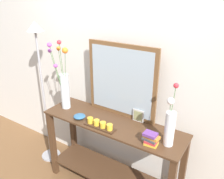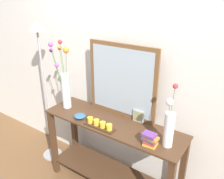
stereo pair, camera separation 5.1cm
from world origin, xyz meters
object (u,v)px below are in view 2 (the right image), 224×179
at_px(picture_frame_small, 138,116).
at_px(decorative_bowl, 80,116).
at_px(vase_right, 169,126).
at_px(candle_tray, 99,124).
at_px(console_table, 112,150).
at_px(book_stack, 150,139).
at_px(tall_vase_left, 65,85).
at_px(mirror_leaning, 122,81).
at_px(floor_lamp, 42,72).

relative_size(picture_frame_small, decorative_bowl, 1.03).
bearing_deg(vase_right, picture_frame_small, 152.39).
bearing_deg(candle_tray, console_table, 70.64).
xyz_separation_m(console_table, picture_frame_small, (0.21, 0.15, 0.40)).
xyz_separation_m(vase_right, book_stack, (-0.12, -0.07, -0.13)).
xyz_separation_m(tall_vase_left, book_stack, (1.05, -0.10, -0.21)).
relative_size(console_table, decorative_bowl, 12.09).
xyz_separation_m(vase_right, decorative_bowl, (-0.90, -0.07, -0.16)).
relative_size(mirror_leaning, picture_frame_small, 6.01).
bearing_deg(candle_tray, vase_right, 8.30).
bearing_deg(book_stack, decorative_bowl, 179.76).
bearing_deg(console_table, book_stack, -14.35).
relative_size(tall_vase_left, picture_frame_small, 6.10).
xyz_separation_m(mirror_leaning, picture_frame_small, (0.21, -0.03, -0.31)).
xyz_separation_m(picture_frame_small, book_stack, (0.25, -0.27, -0.01)).
relative_size(vase_right, picture_frame_small, 4.32).
bearing_deg(picture_frame_small, tall_vase_left, -168.14).
bearing_deg(vase_right, console_table, 175.56).
relative_size(decorative_bowl, book_stack, 0.86).
bearing_deg(vase_right, book_stack, -149.68).
distance_m(mirror_leaning, vase_right, 0.66).
height_order(mirror_leaning, tall_vase_left, tall_vase_left).
distance_m(console_table, vase_right, 0.78).
relative_size(vase_right, candle_tray, 1.69).
relative_size(mirror_leaning, tall_vase_left, 0.99).
relative_size(picture_frame_small, book_stack, 0.89).
distance_m(tall_vase_left, candle_tray, 0.60).
bearing_deg(candle_tray, mirror_leaning, 82.45).
height_order(console_table, floor_lamp, floor_lamp).
xyz_separation_m(candle_tray, picture_frame_small, (0.26, 0.29, 0.03)).
height_order(tall_vase_left, vase_right, tall_vase_left).
bearing_deg(vase_right, decorative_bowl, -175.60).
relative_size(mirror_leaning, decorative_bowl, 6.20).
bearing_deg(decorative_bowl, book_stack, -0.24).
relative_size(candle_tray, book_stack, 2.27).
bearing_deg(picture_frame_small, floor_lamp, -172.98).
relative_size(tall_vase_left, floor_lamp, 0.44).
bearing_deg(console_table, tall_vase_left, -178.53).
relative_size(picture_frame_small, floor_lamp, 0.07).
xyz_separation_m(vase_right, candle_tray, (-0.63, -0.09, -0.16)).
bearing_deg(floor_lamp, candle_tray, -9.06).
bearing_deg(decorative_bowl, candle_tray, -4.98).
bearing_deg(picture_frame_small, console_table, -143.60).
xyz_separation_m(tall_vase_left, floor_lamp, (-0.37, 0.02, 0.07)).
height_order(picture_frame_small, floor_lamp, floor_lamp).
distance_m(vase_right, book_stack, 0.19).
bearing_deg(decorative_bowl, floor_lamp, 169.29).
distance_m(candle_tray, floor_lamp, 0.97).
height_order(tall_vase_left, candle_tray, tall_vase_left).
distance_m(vase_right, floor_lamp, 1.56).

